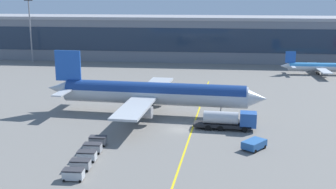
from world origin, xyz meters
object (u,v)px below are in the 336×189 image
(baggage_cart_0, at_px, (73,174))
(baggage_cart_2, at_px, (87,156))
(fuel_tanker, at_px, (229,120))
(main_airliner, at_px, (153,93))
(commuter_jet_far, at_px, (322,67))
(pushback_tug, at_px, (254,144))
(baggage_cart_1, at_px, (81,164))
(baggage_cart_3, at_px, (93,148))
(baggage_cart_4, at_px, (98,141))

(baggage_cart_0, bearing_deg, baggage_cart_2, 91.31)
(baggage_cart_0, bearing_deg, fuel_tanker, 48.64)
(main_airliner, bearing_deg, baggage_cart_2, -103.22)
(main_airliner, bearing_deg, commuter_jet_far, 47.43)
(pushback_tug, bearing_deg, baggage_cart_1, -156.16)
(baggage_cart_3, relative_size, baggage_cart_4, 1.00)
(baggage_cart_4, xyz_separation_m, commuter_jet_far, (48.62, 64.93, 1.44))
(pushback_tug, relative_size, baggage_cart_4, 1.64)
(baggage_cart_1, xyz_separation_m, commuter_jet_far, (48.40, 74.52, 1.44))
(baggage_cart_0, xyz_separation_m, baggage_cart_4, (-0.29, 12.80, 0.00))
(main_airliner, bearing_deg, pushback_tug, -43.97)
(baggage_cart_0, bearing_deg, pushback_tug, 29.99)
(pushback_tug, bearing_deg, baggage_cart_0, -150.01)
(main_airliner, distance_m, pushback_tug, 25.48)
(pushback_tug, bearing_deg, commuter_jet_far, 69.08)
(fuel_tanker, bearing_deg, main_airliner, 150.51)
(baggage_cart_1, bearing_deg, main_airliner, 78.38)
(baggage_cart_1, relative_size, baggage_cart_4, 1.00)
(baggage_cart_3, bearing_deg, baggage_cart_2, -88.69)
(fuel_tanker, distance_m, pushback_tug, 9.99)
(fuel_tanker, xyz_separation_m, baggage_cart_2, (-20.46, -16.67, -0.96))
(fuel_tanker, distance_m, commuter_jet_far, 61.42)
(baggage_cart_0, height_order, commuter_jet_far, commuter_jet_far)
(main_airliner, xyz_separation_m, pushback_tug, (18.18, -17.54, -3.32))
(main_airliner, xyz_separation_m, commuter_jet_far, (42.62, 46.39, -1.95))
(fuel_tanker, xyz_separation_m, commuter_jet_far, (28.02, 54.65, 0.48))
(main_airliner, bearing_deg, baggage_cart_1, -101.62)
(fuel_tanker, height_order, baggage_cart_4, fuel_tanker)
(main_airliner, height_order, baggage_cart_4, main_airliner)
(baggage_cart_1, distance_m, baggage_cart_2, 3.20)
(baggage_cart_2, distance_m, commuter_jet_far, 86.25)
(baggage_cart_1, height_order, baggage_cart_4, same)
(baggage_cart_4, bearing_deg, main_airliner, 72.05)
(main_airliner, distance_m, baggage_cart_3, 22.78)
(main_airliner, bearing_deg, baggage_cart_4, -107.95)
(main_airliner, relative_size, baggage_cart_4, 16.26)
(baggage_cart_1, bearing_deg, fuel_tanker, 44.27)
(baggage_cart_3, bearing_deg, baggage_cart_0, -88.69)
(pushback_tug, relative_size, baggage_cart_1, 1.64)
(main_airliner, distance_m, commuter_jet_far, 63.03)
(baggage_cart_0, relative_size, baggage_cart_3, 1.00)
(commuter_jet_far, bearing_deg, fuel_tanker, -117.14)
(baggage_cart_4, bearing_deg, pushback_tug, 2.35)
(pushback_tug, bearing_deg, baggage_cart_3, -170.14)
(baggage_cart_1, relative_size, baggage_cart_2, 1.00)
(pushback_tug, bearing_deg, main_airliner, 136.03)
(fuel_tanker, relative_size, pushback_tug, 2.48)
(baggage_cart_3, height_order, baggage_cart_4, same)
(baggage_cart_0, bearing_deg, baggage_cart_1, 91.31)
(pushback_tug, xyz_separation_m, baggage_cart_3, (-24.11, -4.19, -0.07))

